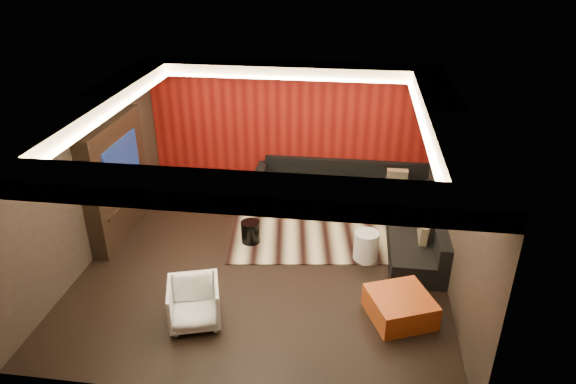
# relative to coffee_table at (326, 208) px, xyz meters

# --- Properties ---
(floor) EXTENTS (6.00, 6.00, 0.02)m
(floor) POSITION_rel_coffee_table_xyz_m (-0.92, -1.85, -0.12)
(floor) COLOR black
(floor) RESTS_ON ground
(ceiling) EXTENTS (6.00, 6.00, 0.02)m
(ceiling) POSITION_rel_coffee_table_xyz_m (-0.92, -1.85, 2.70)
(ceiling) COLOR silver
(ceiling) RESTS_ON ground
(wall_back) EXTENTS (6.00, 0.02, 2.80)m
(wall_back) POSITION_rel_coffee_table_xyz_m (-0.92, 1.16, 1.29)
(wall_back) COLOR black
(wall_back) RESTS_ON ground
(wall_left) EXTENTS (0.02, 6.00, 2.80)m
(wall_left) POSITION_rel_coffee_table_xyz_m (-3.93, -1.85, 1.29)
(wall_left) COLOR black
(wall_left) RESTS_ON ground
(wall_right) EXTENTS (0.02, 6.00, 2.80)m
(wall_right) POSITION_rel_coffee_table_xyz_m (2.09, -1.85, 1.29)
(wall_right) COLOR black
(wall_right) RESTS_ON ground
(red_feature_wall) EXTENTS (5.98, 0.05, 2.78)m
(red_feature_wall) POSITION_rel_coffee_table_xyz_m (-0.92, 1.12, 1.29)
(red_feature_wall) COLOR #6B0C0A
(red_feature_wall) RESTS_ON ground
(soffit_back) EXTENTS (6.00, 0.60, 0.22)m
(soffit_back) POSITION_rel_coffee_table_xyz_m (-0.92, 0.85, 2.58)
(soffit_back) COLOR silver
(soffit_back) RESTS_ON ground
(soffit_front) EXTENTS (6.00, 0.60, 0.22)m
(soffit_front) POSITION_rel_coffee_table_xyz_m (-0.92, -4.55, 2.58)
(soffit_front) COLOR silver
(soffit_front) RESTS_ON ground
(soffit_left) EXTENTS (0.60, 4.80, 0.22)m
(soffit_left) POSITION_rel_coffee_table_xyz_m (-3.62, -1.85, 2.58)
(soffit_left) COLOR silver
(soffit_left) RESTS_ON ground
(soffit_right) EXTENTS (0.60, 4.80, 0.22)m
(soffit_right) POSITION_rel_coffee_table_xyz_m (1.78, -1.85, 2.58)
(soffit_right) COLOR silver
(soffit_right) RESTS_ON ground
(cove_back) EXTENTS (4.80, 0.08, 0.04)m
(cove_back) POSITION_rel_coffee_table_xyz_m (-0.92, 0.51, 2.49)
(cove_back) COLOR #FFD899
(cove_back) RESTS_ON ground
(cove_front) EXTENTS (4.80, 0.08, 0.04)m
(cove_front) POSITION_rel_coffee_table_xyz_m (-0.92, -4.21, 2.49)
(cove_front) COLOR #FFD899
(cove_front) RESTS_ON ground
(cove_left) EXTENTS (0.08, 4.80, 0.04)m
(cove_left) POSITION_rel_coffee_table_xyz_m (-3.28, -1.85, 2.49)
(cove_left) COLOR #FFD899
(cove_left) RESTS_ON ground
(cove_right) EXTENTS (0.08, 4.80, 0.04)m
(cove_right) POSITION_rel_coffee_table_xyz_m (1.44, -1.85, 2.49)
(cove_right) COLOR #FFD899
(cove_right) RESTS_ON ground
(tv_surround) EXTENTS (0.30, 2.00, 2.20)m
(tv_surround) POSITION_rel_coffee_table_xyz_m (-3.77, -1.25, 0.99)
(tv_surround) COLOR black
(tv_surround) RESTS_ON ground
(tv_screen) EXTENTS (0.04, 1.30, 0.80)m
(tv_screen) POSITION_rel_coffee_table_xyz_m (-3.61, -1.25, 1.34)
(tv_screen) COLOR black
(tv_screen) RESTS_ON ground
(tv_shelf) EXTENTS (0.04, 1.60, 0.04)m
(tv_shelf) POSITION_rel_coffee_table_xyz_m (-3.61, -1.25, 0.59)
(tv_shelf) COLOR black
(tv_shelf) RESTS_ON ground
(rug) EXTENTS (4.36, 3.50, 0.02)m
(rug) POSITION_rel_coffee_table_xyz_m (0.19, -0.33, -0.10)
(rug) COLOR beige
(rug) RESTS_ON floor
(coffee_table) EXTENTS (1.43, 1.43, 0.18)m
(coffee_table) POSITION_rel_coffee_table_xyz_m (0.00, 0.00, 0.00)
(coffee_table) COLOR black
(coffee_table) RESTS_ON rug
(drum_stool) EXTENTS (0.44, 0.44, 0.41)m
(drum_stool) POSITION_rel_coffee_table_xyz_m (-1.30, -1.31, 0.11)
(drum_stool) COLOR black
(drum_stool) RESTS_ON rug
(striped_pouf) EXTENTS (0.61, 0.61, 0.32)m
(striped_pouf) POSITION_rel_coffee_table_xyz_m (-1.56, 0.65, 0.07)
(striped_pouf) COLOR beige
(striped_pouf) RESTS_ON rug
(white_side_table) EXTENTS (0.48, 0.48, 0.53)m
(white_side_table) POSITION_rel_coffee_table_xyz_m (0.78, -1.58, 0.15)
(white_side_table) COLOR silver
(white_side_table) RESTS_ON floor
(orange_ottoman) EXTENTS (1.11, 1.11, 0.38)m
(orange_ottoman) POSITION_rel_coffee_table_xyz_m (1.28, -3.04, 0.08)
(orange_ottoman) COLOR #A75315
(orange_ottoman) RESTS_ON floor
(armchair) EXTENTS (0.90, 0.92, 0.67)m
(armchair) POSITION_rel_coffee_table_xyz_m (-1.67, -3.55, 0.23)
(armchair) COLOR silver
(armchair) RESTS_ON floor
(sectional_sofa) EXTENTS (3.65, 3.50, 0.75)m
(sectional_sofa) POSITION_rel_coffee_table_xyz_m (0.81, 0.02, 0.15)
(sectional_sofa) COLOR black
(sectional_sofa) RESTS_ON floor
(throw_pillows) EXTENTS (0.60, 2.38, 0.50)m
(throw_pillows) POSITION_rel_coffee_table_xyz_m (1.60, -0.49, 0.51)
(throw_pillows) COLOR beige
(throw_pillows) RESTS_ON sectional_sofa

